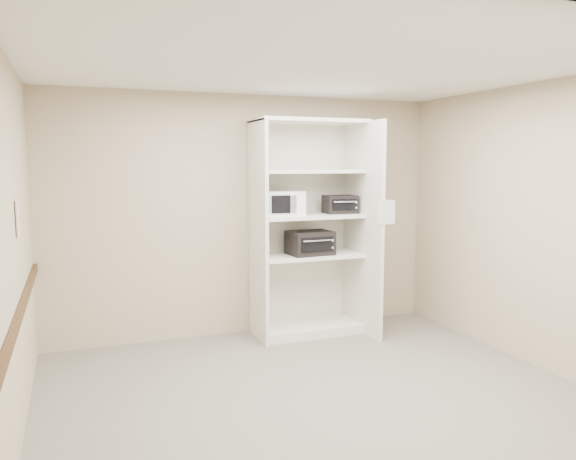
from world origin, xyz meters
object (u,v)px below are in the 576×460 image
object	(u,v)px
microwave	(282,203)
toaster_oven_upper	(340,204)
shelving_unit	(312,235)
toaster_oven_lower	(310,243)

from	to	relation	value
microwave	toaster_oven_upper	world-z (taller)	microwave
shelving_unit	toaster_oven_upper	world-z (taller)	shelving_unit
shelving_unit	microwave	size ratio (longest dim) A/B	5.46
shelving_unit	toaster_oven_upper	distance (m)	0.48
microwave	toaster_oven_upper	distance (m)	0.70
toaster_oven_upper	toaster_oven_lower	bearing A→B (deg)	-170.53
shelving_unit	toaster_oven_upper	bearing A→B (deg)	-4.95
microwave	toaster_oven_lower	world-z (taller)	microwave
microwave	toaster_oven_lower	xyz separation A→B (m)	(0.31, -0.04, -0.45)
shelving_unit	microwave	bearing A→B (deg)	-176.91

